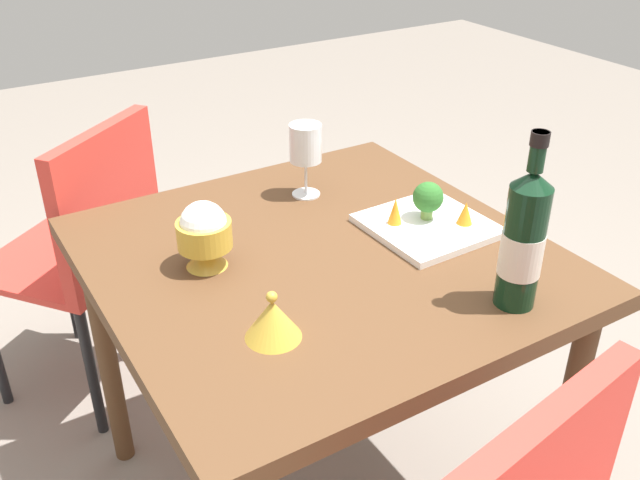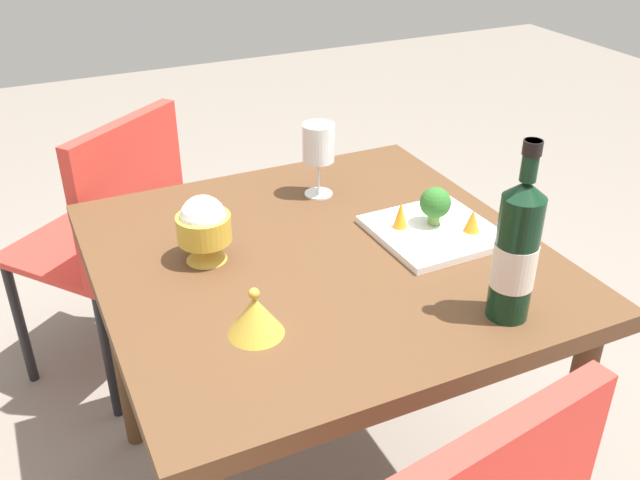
{
  "view_description": "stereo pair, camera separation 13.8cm",
  "coord_description": "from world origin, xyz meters",
  "px_view_note": "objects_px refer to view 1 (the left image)",
  "views": [
    {
      "loc": [
        -0.66,
        -1.08,
        1.47
      ],
      "look_at": [
        0.0,
        0.0,
        0.75
      ],
      "focal_mm": 39.52,
      "sensor_mm": 36.0,
      "label": 1
    },
    {
      "loc": [
        -0.54,
        -1.14,
        1.47
      ],
      "look_at": [
        0.0,
        0.0,
        0.75
      ],
      "focal_mm": 39.52,
      "sensor_mm": 36.0,
      "label": 2
    }
  ],
  "objects_px": {
    "wine_glass": "(305,145)",
    "carrot_garnish_right": "(465,213)",
    "serving_plate": "(428,225)",
    "broccoli_floret": "(428,198)",
    "wine_bottle": "(523,240)",
    "chair_near_window": "(91,238)",
    "rice_bowl": "(204,234)",
    "rice_bowl_lid": "(273,319)",
    "carrot_garnish_left": "(394,210)"
  },
  "relations": [
    {
      "from": "serving_plate",
      "to": "carrot_garnish_left",
      "type": "bearing_deg",
      "value": 148.39
    },
    {
      "from": "rice_bowl",
      "to": "carrot_garnish_right",
      "type": "relative_size",
      "value": 2.76
    },
    {
      "from": "chair_near_window",
      "to": "carrot_garnish_right",
      "type": "xyz_separation_m",
      "value": [
        0.64,
        -0.75,
        0.24
      ]
    },
    {
      "from": "rice_bowl",
      "to": "rice_bowl_lid",
      "type": "height_order",
      "value": "rice_bowl"
    },
    {
      "from": "serving_plate",
      "to": "carrot_garnish_right",
      "type": "relative_size",
      "value": 4.98
    },
    {
      "from": "rice_bowl_lid",
      "to": "carrot_garnish_right",
      "type": "xyz_separation_m",
      "value": [
        0.54,
        0.12,
        0.0
      ]
    },
    {
      "from": "chair_near_window",
      "to": "rice_bowl_lid",
      "type": "xyz_separation_m",
      "value": [
        0.11,
        -0.87,
        0.23
      ]
    },
    {
      "from": "broccoli_floret",
      "to": "carrot_garnish_left",
      "type": "relative_size",
      "value": 1.41
    },
    {
      "from": "rice_bowl_lid",
      "to": "serving_plate",
      "type": "bearing_deg",
      "value": 19.28
    },
    {
      "from": "wine_bottle",
      "to": "chair_near_window",
      "type": "bearing_deg",
      "value": 117.84
    },
    {
      "from": "rice_bowl",
      "to": "carrot_garnish_left",
      "type": "distance_m",
      "value": 0.42
    },
    {
      "from": "wine_bottle",
      "to": "wine_glass",
      "type": "relative_size",
      "value": 1.88
    },
    {
      "from": "chair_near_window",
      "to": "wine_bottle",
      "type": "xyz_separation_m",
      "value": [
        0.53,
        -1.01,
        0.33
      ]
    },
    {
      "from": "wine_glass",
      "to": "carrot_garnish_right",
      "type": "xyz_separation_m",
      "value": [
        0.21,
        -0.33,
        -0.09
      ]
    },
    {
      "from": "rice_bowl_lid",
      "to": "carrot_garnish_left",
      "type": "bearing_deg",
      "value": 26.7
    },
    {
      "from": "rice_bowl",
      "to": "rice_bowl_lid",
      "type": "relative_size",
      "value": 1.42
    },
    {
      "from": "rice_bowl_lid",
      "to": "rice_bowl",
      "type": "bearing_deg",
      "value": 90.83
    },
    {
      "from": "rice_bowl",
      "to": "carrot_garnish_left",
      "type": "relative_size",
      "value": 2.32
    },
    {
      "from": "chair_near_window",
      "to": "carrot_garnish_left",
      "type": "xyz_separation_m",
      "value": [
        0.51,
        -0.67,
        0.24
      ]
    },
    {
      "from": "wine_bottle",
      "to": "rice_bowl_lid",
      "type": "bearing_deg",
      "value": 161.82
    },
    {
      "from": "carrot_garnish_left",
      "to": "rice_bowl_lid",
      "type": "bearing_deg",
      "value": -153.3
    },
    {
      "from": "rice_bowl_lid",
      "to": "carrot_garnish_right",
      "type": "relative_size",
      "value": 1.95
    },
    {
      "from": "broccoli_floret",
      "to": "carrot_garnish_right",
      "type": "distance_m",
      "value": 0.09
    },
    {
      "from": "rice_bowl",
      "to": "serving_plate",
      "type": "bearing_deg",
      "value": -13.0
    },
    {
      "from": "wine_glass",
      "to": "carrot_garnish_right",
      "type": "relative_size",
      "value": 3.48
    },
    {
      "from": "serving_plate",
      "to": "broccoli_floret",
      "type": "distance_m",
      "value": 0.06
    },
    {
      "from": "chair_near_window",
      "to": "rice_bowl_lid",
      "type": "distance_m",
      "value": 0.91
    },
    {
      "from": "wine_bottle",
      "to": "carrot_garnish_right",
      "type": "height_order",
      "value": "wine_bottle"
    },
    {
      "from": "wine_bottle",
      "to": "carrot_garnish_right",
      "type": "distance_m",
      "value": 0.3
    },
    {
      "from": "chair_near_window",
      "to": "carrot_garnish_left",
      "type": "bearing_deg",
      "value": -90.38
    },
    {
      "from": "broccoli_floret",
      "to": "rice_bowl",
      "type": "bearing_deg",
      "value": 169.24
    },
    {
      "from": "rice_bowl_lid",
      "to": "broccoli_floret",
      "type": "height_order",
      "value": "broccoli_floret"
    },
    {
      "from": "wine_glass",
      "to": "carrot_garnish_right",
      "type": "distance_m",
      "value": 0.4
    },
    {
      "from": "rice_bowl",
      "to": "serving_plate",
      "type": "relative_size",
      "value": 0.55
    },
    {
      "from": "serving_plate",
      "to": "carrot_garnish_right",
      "type": "xyz_separation_m",
      "value": [
        0.07,
        -0.04,
        0.03
      ]
    },
    {
      "from": "chair_near_window",
      "to": "wine_glass",
      "type": "distance_m",
      "value": 0.69
    },
    {
      "from": "carrot_garnish_left",
      "to": "carrot_garnish_right",
      "type": "distance_m",
      "value": 0.16
    },
    {
      "from": "rice_bowl_lid",
      "to": "carrot_garnish_right",
      "type": "distance_m",
      "value": 0.55
    },
    {
      "from": "rice_bowl",
      "to": "wine_glass",
      "type": "bearing_deg",
      "value": 27.81
    },
    {
      "from": "carrot_garnish_right",
      "to": "rice_bowl_lid",
      "type": "bearing_deg",
      "value": -167.36
    },
    {
      "from": "wine_glass",
      "to": "rice_bowl",
      "type": "distance_m",
      "value": 0.38
    },
    {
      "from": "broccoli_floret",
      "to": "carrot_garnish_left",
      "type": "height_order",
      "value": "broccoli_floret"
    },
    {
      "from": "wine_glass",
      "to": "wine_bottle",
      "type": "bearing_deg",
      "value": -80.63
    },
    {
      "from": "rice_bowl",
      "to": "serving_plate",
      "type": "xyz_separation_m",
      "value": [
        0.48,
        -0.11,
        -0.07
      ]
    },
    {
      "from": "wine_glass",
      "to": "broccoli_floret",
      "type": "distance_m",
      "value": 0.32
    },
    {
      "from": "rice_bowl_lid",
      "to": "serving_plate",
      "type": "distance_m",
      "value": 0.5
    },
    {
      "from": "wine_bottle",
      "to": "wine_glass",
      "type": "bearing_deg",
      "value": 99.37
    },
    {
      "from": "wine_bottle",
      "to": "carrot_garnish_right",
      "type": "relative_size",
      "value": 6.55
    },
    {
      "from": "wine_bottle",
      "to": "rice_bowl",
      "type": "bearing_deg",
      "value": 136.09
    },
    {
      "from": "chair_near_window",
      "to": "carrot_garnish_left",
      "type": "height_order",
      "value": "chair_near_window"
    }
  ]
}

